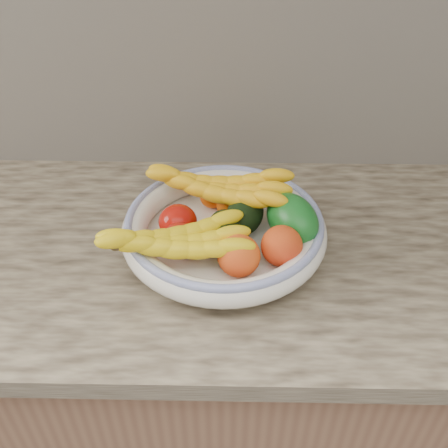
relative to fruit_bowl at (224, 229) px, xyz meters
The scene contains 14 objects.
kitchen_counter 0.49m from the fruit_bowl, 90.00° to the left, with size 2.44×0.66×1.40m.
fruit_bowl is the anchor object (origin of this frame).
clementine_back_left 0.10m from the fruit_bowl, 104.30° to the left, with size 0.05×0.05×0.05m, color #EA5704.
clementine_back_right 0.10m from the fruit_bowl, 70.83° to the left, with size 0.05×0.05×0.05m, color #E94A04.
clementine_back_mid 0.07m from the fruit_bowl, 80.22° to the left, with size 0.06×0.06×0.05m, color #FB6505.
tomato_left 0.09m from the fruit_bowl, behind, with size 0.07×0.07×0.07m, color #B51109.
tomato_near_left 0.09m from the fruit_bowl, 148.98° to the right, with size 0.07×0.07×0.06m, color #B4180E.
avocado_center 0.03m from the fruit_bowl, 87.49° to the right, with size 0.06×0.09×0.06m, color black.
avocado_right 0.05m from the fruit_bowl, 31.29° to the left, with size 0.07×0.10×0.07m, color black.
green_mango 0.13m from the fruit_bowl, ahead, with size 0.08×0.13×0.09m, color #105719.
peach_front 0.10m from the fruit_bowl, 73.88° to the right, with size 0.08×0.08×0.08m, color orange.
peach_right 0.13m from the fruit_bowl, 34.12° to the right, with size 0.07×0.07×0.07m, color orange.
banana_bunch_back 0.08m from the fruit_bowl, 101.01° to the left, with size 0.31×0.11×0.09m, color yellow, non-canonical shape.
banana_bunch_front 0.12m from the fruit_bowl, 133.80° to the right, with size 0.28×0.11×0.08m, color yellow, non-canonical shape.
Camera 1 is at (0.01, 0.92, 1.55)m, focal length 40.00 mm.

